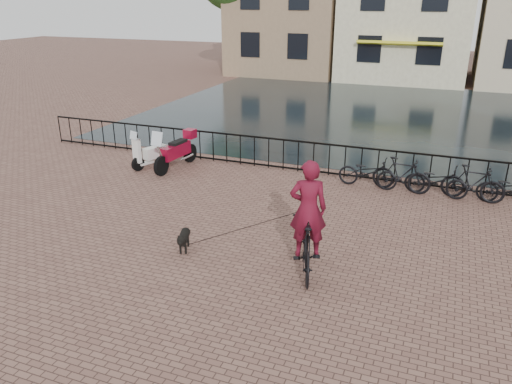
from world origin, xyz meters
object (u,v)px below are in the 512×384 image
(motorcycle, at_px, (175,147))
(scooter, at_px, (151,147))
(cyclist, at_px, (307,224))
(dog, at_px, (184,240))

(motorcycle, distance_m, scooter, 0.86)
(cyclist, relative_size, motorcycle, 1.34)
(motorcycle, bearing_deg, scooter, -165.67)
(dog, bearing_deg, cyclist, -17.88)
(dog, height_order, scooter, scooter)
(cyclist, distance_m, dog, 2.88)
(cyclist, height_order, motorcycle, cyclist)
(cyclist, distance_m, scooter, 8.09)
(dog, relative_size, scooter, 0.54)
(cyclist, distance_m, motorcycle, 7.48)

